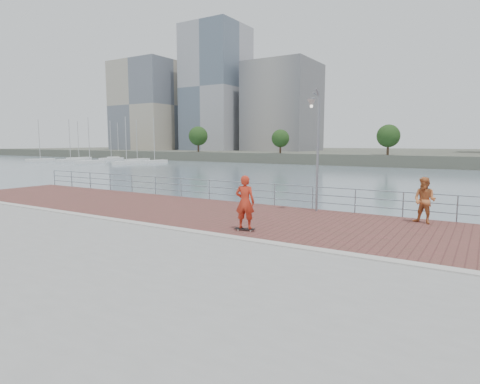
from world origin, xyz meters
The scene contains 11 objects.
water centered at (0.00, 0.00, -2.00)m, with size 400.00×400.00×0.00m, color slate.
seawall centered at (0.00, -5.00, -1.00)m, with size 40.00×24.00×2.00m, color gray.
brick_lane centered at (0.00, 3.60, 0.01)m, with size 40.00×6.80×0.02m, color brown.
curb centered at (0.00, 0.00, 0.03)m, with size 40.00×0.40×0.06m, color #B7B5AD.
far_shore centered at (0.00, 122.50, -0.75)m, with size 320.00×95.00×2.50m, color #4C5142.
guardrail centered at (0.00, 7.00, 0.69)m, with size 39.06×0.06×1.13m.
street_lamp centered at (1.42, 6.11, 3.79)m, with size 0.39×1.13×5.34m.
skateboard centered at (0.74, 1.15, 0.09)m, with size 0.76×0.37×0.08m.
skateboarder centered at (0.74, 1.15, 1.07)m, with size 0.71×0.46×1.94m, color red.
bystander centered at (6.08, 6.01, 0.94)m, with size 0.89×0.70×1.84m, color #CA723B.
marina centered at (-80.57, 61.50, -1.49)m, with size 34.25×30.58×11.15m.
Camera 1 is at (8.12, -11.10, 3.23)m, focal length 30.00 mm.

